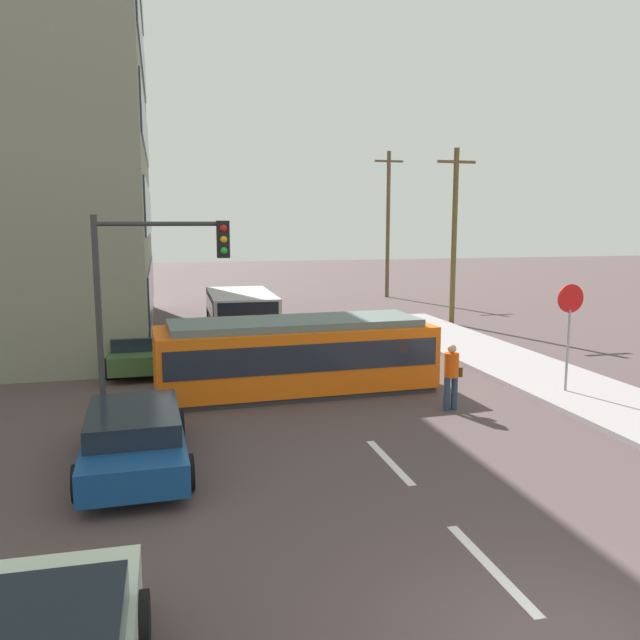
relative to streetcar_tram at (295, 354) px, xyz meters
The scene contains 15 objects.
ground_plane 2.04m from the streetcar_tram, 66.23° to the right, with size 120.00×120.00×0.00m, color #4D3E3E.
lane_stripe_1 9.69m from the streetcar_tram, 85.79° to the right, with size 0.16×2.40×0.01m, color silver.
lane_stripe_2 5.75m from the streetcar_tram, 82.80° to the right, with size 0.16×2.40×0.01m, color silver.
lane_stripe_3 6.13m from the streetcar_tram, 83.27° to the left, with size 0.16×2.40×0.01m, color silver.
lane_stripe_4 12.07m from the streetcar_tram, 86.62° to the left, with size 0.16×2.40×0.01m, color silver.
streetcar_tram is the anchor object (origin of this frame).
city_bus 8.90m from the streetcar_tram, 92.57° to the left, with size 2.62×5.23×1.80m.
pedestrian_crossing 4.31m from the streetcar_tram, 38.08° to the right, with size 0.51×0.36×1.67m.
parked_sedan_mid 6.25m from the streetcar_tram, 131.15° to the right, with size 2.09×4.63×1.19m.
parked_sedan_far 5.79m from the streetcar_tram, 136.68° to the left, with size 2.08×4.46×1.19m.
parked_sedan_furthest 11.03m from the streetcar_tram, 117.46° to the left, with size 2.03×4.04×1.19m.
stop_sign 7.41m from the streetcar_tram, 17.18° to the right, with size 0.76×0.07×2.88m.
traffic_light_mast 4.86m from the streetcar_tram, 149.55° to the right, with size 2.98×0.33×4.80m.
utility_pole_mid 13.89m from the streetcar_tram, 46.47° to the left, with size 1.80×0.24×7.85m.
utility_pole_far 23.27m from the streetcar_tram, 63.95° to the left, with size 1.80×0.24×8.84m.
Camera 1 is at (-4.21, -5.35, 4.66)m, focal length 36.16 mm.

